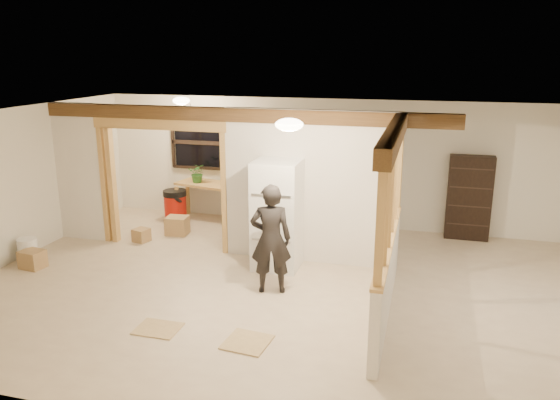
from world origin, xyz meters
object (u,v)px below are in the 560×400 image
(refrigerator, at_px, (277,215))
(bookshelf, at_px, (469,198))
(work_table, at_px, (208,201))
(shop_vac, at_px, (175,206))
(woman, at_px, (271,239))

(refrigerator, relative_size, bookshelf, 1.11)
(work_table, distance_m, shop_vac, 0.67)
(woman, height_order, work_table, woman)
(refrigerator, height_order, bookshelf, refrigerator)
(bookshelf, bearing_deg, work_table, -178.20)
(refrigerator, height_order, shop_vac, refrigerator)
(woman, xyz_separation_m, shop_vac, (-2.82, 2.71, -0.47))
(refrigerator, relative_size, work_table, 1.41)
(work_table, xyz_separation_m, shop_vac, (-0.59, -0.31, -0.06))
(bookshelf, bearing_deg, woman, -131.89)
(shop_vac, distance_m, bookshelf, 5.71)
(work_table, bearing_deg, bookshelf, 13.80)
(woman, height_order, shop_vac, woman)
(work_table, relative_size, bookshelf, 0.79)
(woman, distance_m, work_table, 3.78)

